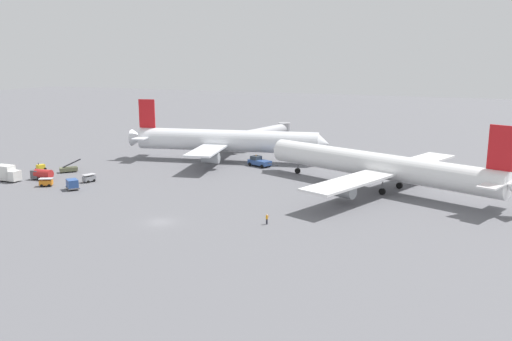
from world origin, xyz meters
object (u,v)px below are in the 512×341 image
gse_fuel_bowser_stubby (42,174)px  ground_crew_wing_walker_right (267,219)px  gse_container_dolly_flat (72,184)px  airliner_at_gate_left (226,141)px  airliner_being_pushed (379,166)px  gse_belt_loader_portside (69,169)px  gse_baggage_cart_trailing (46,182)px  gse_baggage_cart_near_cluster (89,178)px  pushback_tug (259,162)px  jet_bridge (270,131)px  gse_catering_truck_tall (7,173)px  gse_gpu_cart_small (41,167)px

gse_fuel_bowser_stubby → ground_crew_wing_walker_right: bearing=-10.7°
gse_fuel_bowser_stubby → gse_container_dolly_flat: bearing=-20.0°
airliner_at_gate_left → gse_container_dolly_flat: 43.07m
airliner_being_pushed → gse_belt_loader_portside: bearing=-170.9°
airliner_being_pushed → gse_baggage_cart_trailing: size_ratio=17.53×
gse_baggage_cart_near_cluster → gse_container_dolly_flat: bearing=-79.2°
airliner_at_gate_left → gse_container_dolly_flat: (-16.12, -39.72, -4.12)m
gse_belt_loader_portside → gse_container_dolly_flat: (12.35, -13.05, 0.35)m
pushback_tug → gse_fuel_bowser_stubby: 50.73m
gse_belt_loader_portside → gse_container_dolly_flat: size_ratio=1.15×
airliner_being_pushed → jet_bridge: 57.49m
gse_container_dolly_flat → ground_crew_wing_walker_right: 45.92m
airliner_at_gate_left → pushback_tug: bearing=-15.8°
gse_container_dolly_flat → pushback_tug: bearing=53.9°
airliner_being_pushed → gse_fuel_bowser_stubby: (-70.74, -19.77, -3.53)m
pushback_tug → gse_baggage_cart_trailing: 49.84m
gse_baggage_cart_trailing → jet_bridge: (25.81, 65.78, 3.67)m
gse_baggage_cart_near_cluster → gse_fuel_bowser_stubby: 11.41m
gse_belt_loader_portside → gse_fuel_bowser_stubby: 8.53m
gse_fuel_bowser_stubby → gse_catering_truck_tall: (-6.02, -3.84, 0.42)m
gse_baggage_cart_trailing → gse_fuel_bowser_stubby: (-5.31, 4.34, 0.47)m
pushback_tug → gse_catering_truck_tall: gse_catering_truck_tall is taller
gse_baggage_cart_trailing → jet_bridge: size_ratio=0.14×
airliner_being_pushed → gse_gpu_cart_small: bearing=-171.2°
pushback_tug → gse_gpu_cart_small: bearing=-152.4°
gse_gpu_cart_small → airliner_at_gate_left: bearing=37.2°
gse_catering_truck_tall → gse_belt_loader_portside: bearing=63.6°
gse_baggage_cart_trailing → gse_catering_truck_tall: gse_catering_truck_tall is taller
airliner_being_pushed → gse_baggage_cart_trailing: (-65.43, -24.12, -4.00)m
pushback_tug → gse_fuel_bowser_stubby: pushback_tug is taller
jet_bridge → gse_baggage_cart_trailing: bearing=-111.4°
airliner_at_gate_left → gse_baggage_cart_near_cluster: 37.51m
gse_baggage_cart_trailing → jet_bridge: jet_bridge is taller
ground_crew_wing_walker_right → gse_catering_truck_tall: bearing=173.7°
ground_crew_wing_walker_right → pushback_tug: bearing=113.5°
pushback_tug → gse_catering_truck_tall: bearing=-141.5°
gse_catering_truck_tall → airliner_at_gate_left: bearing=48.4°
airliner_at_gate_left → jet_bridge: size_ratio=2.39×
airliner_at_gate_left → gse_baggage_cart_near_cluster: size_ratio=17.13×
airliner_being_pushed → ground_crew_wing_walker_right: 33.48m
gse_container_dolly_flat → gse_fuel_bowser_stubby: bearing=160.0°
gse_fuel_bowser_stubby → gse_gpu_cart_small: bearing=135.0°
airliner_being_pushed → gse_container_dolly_flat: 63.25m
gse_baggage_cart_trailing → gse_container_dolly_flat: bearing=-1.6°
gse_container_dolly_flat → jet_bridge: size_ratio=0.18×
gse_baggage_cart_trailing → gse_fuel_bowser_stubby: gse_fuel_bowser_stubby is taller
pushback_tug → gse_baggage_cart_near_cluster: bearing=-133.2°
gse_belt_loader_portside → gse_catering_truck_tall: (-6.14, -12.35, 0.93)m
ground_crew_wing_walker_right → gse_baggage_cart_trailing: bearing=172.9°
gse_fuel_bowser_stubby → airliner_being_pushed: bearing=15.6°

